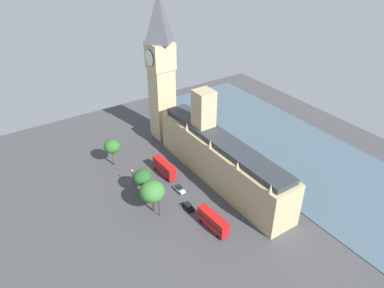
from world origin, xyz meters
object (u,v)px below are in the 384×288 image
at_px(car_black_midblock, 188,206).
at_px(double_decker_bus_trailing, 213,221).
at_px(car_white_opposite_hall, 179,189).
at_px(plane_tree_by_river_gate, 152,192).
at_px(double_decker_bus_corner, 164,168).
at_px(pedestrian_near_tower, 243,218).
at_px(clock_tower, 161,67).
at_px(parliament_building, 220,157).
at_px(plane_tree_kerbside, 142,178).
at_px(street_lamp_under_trees, 133,175).
at_px(street_lamp_far_end, 159,203).
at_px(plane_tree_leading, 112,146).

height_order(car_black_midblock, double_decker_bus_trailing, double_decker_bus_trailing).
xyz_separation_m(car_white_opposite_hall, plane_tree_by_river_gate, (10.95, 3.46, 6.18)).
bearing_deg(double_decker_bus_corner, double_decker_bus_trailing, -94.66).
distance_m(double_decker_bus_corner, pedestrian_near_tower, 31.75).
relative_size(clock_tower, double_decker_bus_corner, 5.06).
height_order(parliament_building, double_decker_bus_corner, parliament_building).
height_order(parliament_building, clock_tower, clock_tower).
relative_size(car_white_opposite_hall, plane_tree_kerbside, 0.50).
height_order(parliament_building, plane_tree_by_river_gate, parliament_building).
bearing_deg(car_black_midblock, double_decker_bus_corner, -99.30).
bearing_deg(parliament_building, plane_tree_kerbside, -14.57).
distance_m(car_white_opposite_hall, street_lamp_under_trees, 15.08).
bearing_deg(car_black_midblock, plane_tree_by_river_gate, -29.62).
relative_size(pedestrian_near_tower, street_lamp_under_trees, 0.26).
bearing_deg(parliament_building, double_decker_bus_corner, -40.16).
relative_size(clock_tower, pedestrian_near_tower, 32.03).
height_order(double_decker_bus_trailing, plane_tree_kerbside, plane_tree_kerbside).
relative_size(plane_tree_kerbside, street_lamp_under_trees, 1.35).
xyz_separation_m(parliament_building, car_black_midblock, (16.43, 6.92, -7.20)).
xyz_separation_m(car_black_midblock, double_decker_bus_trailing, (-1.21, 10.27, 1.75)).
relative_size(double_decker_bus_trailing, street_lamp_under_trees, 1.65).
bearing_deg(double_decker_bus_corner, parliament_building, -41.76).
relative_size(double_decker_bus_trailing, plane_tree_by_river_gate, 1.05).
bearing_deg(car_white_opposite_hall, double_decker_bus_corner, -95.78).
relative_size(street_lamp_far_end, street_lamp_under_trees, 1.03).
bearing_deg(plane_tree_leading, double_decker_bus_trailing, 103.10).
bearing_deg(street_lamp_far_end, pedestrian_near_tower, 142.03).
relative_size(clock_tower, plane_tree_by_river_gate, 5.29).
bearing_deg(parliament_building, clock_tower, -88.28).
distance_m(double_decker_bus_corner, street_lamp_under_trees, 11.46).
bearing_deg(parliament_building, pedestrian_near_tower, 72.04).
bearing_deg(car_black_midblock, clock_tower, -111.50).
xyz_separation_m(double_decker_bus_trailing, pedestrian_near_tower, (-8.98, 2.06, -1.88)).
xyz_separation_m(clock_tower, double_decker_bus_trailing, (14.21, 51.17, -24.98)).
relative_size(car_black_midblock, double_decker_bus_trailing, 0.38).
xyz_separation_m(parliament_building, car_white_opposite_hall, (14.26, -1.36, -7.20)).
bearing_deg(pedestrian_near_tower, plane_tree_kerbside, 129.27).
bearing_deg(plane_tree_leading, parliament_building, 134.39).
height_order(double_decker_bus_corner, car_white_opposite_hall, double_decker_bus_corner).
bearing_deg(street_lamp_under_trees, pedestrian_near_tower, 121.52).
xyz_separation_m(clock_tower, plane_tree_by_river_gate, (24.20, 36.07, -20.55)).
height_order(double_decker_bus_trailing, pedestrian_near_tower, double_decker_bus_trailing).
bearing_deg(plane_tree_by_river_gate, car_black_midblock, 151.23).
bearing_deg(car_white_opposite_hall, street_lamp_under_trees, -45.40).
height_order(plane_tree_leading, street_lamp_far_end, plane_tree_leading).
height_order(street_lamp_far_end, street_lamp_under_trees, street_lamp_far_end).
distance_m(pedestrian_near_tower, plane_tree_leading, 49.32).
bearing_deg(parliament_building, car_white_opposite_hall, -5.43).
bearing_deg(plane_tree_by_river_gate, car_white_opposite_hall, -162.48).
bearing_deg(plane_tree_kerbside, clock_tower, -129.72).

